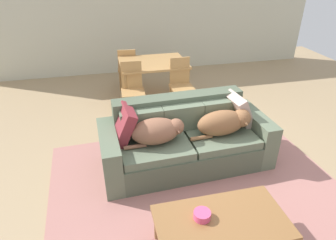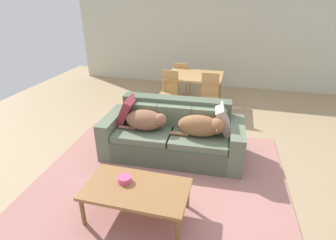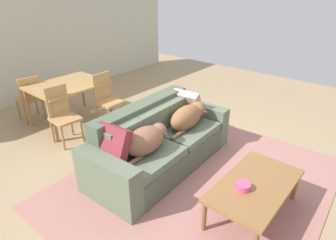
% 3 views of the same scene
% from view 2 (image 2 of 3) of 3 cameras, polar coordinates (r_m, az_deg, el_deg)
% --- Properties ---
extents(ground_plane, '(10.00, 10.00, 0.00)m').
position_cam_2_polar(ground_plane, '(4.36, 4.29, -8.31)').
color(ground_plane, tan).
extents(back_partition, '(8.00, 0.12, 2.70)m').
position_cam_2_polar(back_partition, '(7.68, 10.38, 17.11)').
color(back_partition, beige).
rests_on(back_partition, ground).
extents(area_rug, '(3.62, 3.10, 0.01)m').
position_cam_2_polar(area_rug, '(3.96, -1.34, -12.09)').
color(area_rug, '#AE7169').
rests_on(area_rug, ground).
extents(couch, '(2.25, 1.02, 0.87)m').
position_cam_2_polar(couch, '(4.34, 1.05, -3.22)').
color(couch, '#4D5845').
rests_on(couch, ground).
extents(dog_on_left_cushion, '(0.77, 0.40, 0.32)m').
position_cam_2_polar(dog_on_left_cushion, '(4.18, -4.67, 0.00)').
color(dog_on_left_cushion, brown).
rests_on(dog_on_left_cushion, couch).
extents(dog_on_right_cushion, '(0.82, 0.35, 0.33)m').
position_cam_2_polar(dog_on_right_cushion, '(3.99, 7.33, -1.27)').
color(dog_on_right_cushion, brown).
rests_on(dog_on_right_cushion, couch).
extents(throw_pillow_by_left_arm, '(0.34, 0.47, 0.46)m').
position_cam_2_polar(throw_pillow_by_left_arm, '(4.45, -8.85, 1.97)').
color(throw_pillow_by_left_arm, maroon).
rests_on(throw_pillow_by_left_arm, couch).
extents(throw_pillow_by_right_arm, '(0.35, 0.47, 0.45)m').
position_cam_2_polar(throw_pillow_by_right_arm, '(4.19, 11.96, 0.07)').
color(throw_pillow_by_right_arm, '#BC9E90').
rests_on(throw_pillow_by_right_arm, couch).
extents(coffee_table, '(1.20, 0.66, 0.42)m').
position_cam_2_polar(coffee_table, '(3.17, -6.79, -14.80)').
color(coffee_table, olive).
rests_on(coffee_table, ground).
extents(bowl_on_coffee_table, '(0.16, 0.16, 0.07)m').
position_cam_2_polar(bowl_on_coffee_table, '(3.23, -9.26, -12.41)').
color(bowl_on_coffee_table, '#EA4C7F').
rests_on(bowl_on_coffee_table, coffee_table).
extents(dining_table, '(1.25, 0.98, 0.75)m').
position_cam_2_polar(dining_table, '(6.18, 5.70, 9.00)').
color(dining_table, tan).
rests_on(dining_table, ground).
extents(dining_chair_near_left, '(0.42, 0.42, 0.93)m').
position_cam_2_polar(dining_chair_near_left, '(5.82, 0.13, 6.26)').
color(dining_chair_near_left, tan).
rests_on(dining_chair_near_left, ground).
extents(dining_chair_near_right, '(0.40, 0.40, 0.94)m').
position_cam_2_polar(dining_chair_near_right, '(5.66, 8.76, 5.49)').
color(dining_chair_near_right, tan).
rests_on(dining_chair_near_right, ground).
extents(dining_chair_far_left, '(0.44, 0.44, 0.86)m').
position_cam_2_polar(dining_chair_far_left, '(6.89, 2.90, 9.14)').
color(dining_chair_far_left, tan).
rests_on(dining_chair_far_left, ground).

